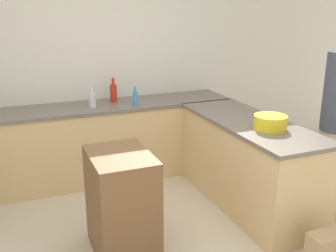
{
  "coord_description": "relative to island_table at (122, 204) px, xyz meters",
  "views": [
    {
      "loc": [
        -1.07,
        -2.61,
        2.04
      ],
      "look_at": [
        0.25,
        0.62,
        0.97
      ],
      "focal_mm": 42.0,
      "sensor_mm": 36.0,
      "label": 1
    }
  ],
  "objects": [
    {
      "name": "dish_soap_bottle",
      "position": [
        0.58,
        1.4,
        0.57
      ],
      "size": [
        0.06,
        0.06,
        0.22
      ],
      "color": "#338CBF",
      "rests_on": "counter_back"
    },
    {
      "name": "paper_bag",
      "position": [
        1.45,
        -0.85,
        -0.29
      ],
      "size": [
        0.32,
        0.18,
        0.31
      ],
      "color": "tan",
      "rests_on": "ground_plane"
    },
    {
      "name": "counter_back",
      "position": [
        0.31,
        1.58,
        0.02
      ],
      "size": [
        3.0,
        0.66,
        0.93
      ],
      "color": "#D6B27A",
      "rests_on": "ground_plane"
    },
    {
      "name": "counter_peninsula",
      "position": [
        1.46,
        0.34,
        0.02
      ],
      "size": [
        0.69,
        1.88,
        0.93
      ],
      "color": "#D6B27A",
      "rests_on": "ground_plane"
    },
    {
      "name": "vinegar_bottle_clear",
      "position": [
        0.1,
        1.49,
        0.57
      ],
      "size": [
        0.08,
        0.08,
        0.23
      ],
      "color": "silver",
      "rests_on": "counter_back"
    },
    {
      "name": "mixing_bowl",
      "position": [
        1.48,
        0.02,
        0.55
      ],
      "size": [
        0.31,
        0.31,
        0.13
      ],
      "color": "yellow",
      "rests_on": "counter_peninsula"
    },
    {
      "name": "hot_sauce_bottle",
      "position": [
        0.39,
        1.67,
        0.59
      ],
      "size": [
        0.08,
        0.08,
        0.29
      ],
      "color": "red",
      "rests_on": "counter_back"
    },
    {
      "name": "island_table",
      "position": [
        0.0,
        0.0,
        0.0
      ],
      "size": [
        0.49,
        0.67,
        0.9
      ],
      "color": "brown",
      "rests_on": "ground_plane"
    },
    {
      "name": "wall_back",
      "position": [
        0.31,
        1.92,
        0.9
      ],
      "size": [
        8.0,
        0.06,
        2.7
      ],
      "color": "silver",
      "rests_on": "ground_plane"
    }
  ]
}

